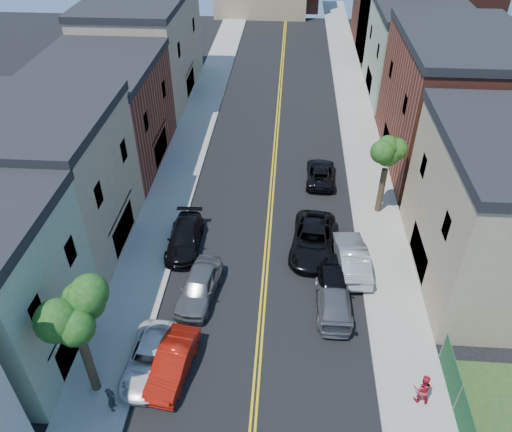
% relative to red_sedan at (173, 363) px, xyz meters
% --- Properties ---
extents(sidewalk_left, '(3.20, 100.00, 0.15)m').
position_rel_red_sedan_xyz_m(sidewalk_left, '(-3.63, 24.74, -0.68)').
color(sidewalk_left, gray).
rests_on(sidewalk_left, ground).
extents(sidewalk_right, '(3.20, 100.00, 0.15)m').
position_rel_red_sedan_xyz_m(sidewalk_right, '(12.17, 24.74, -0.68)').
color(sidewalk_right, gray).
rests_on(sidewalk_right, ground).
extents(curb_left, '(0.30, 100.00, 0.15)m').
position_rel_red_sedan_xyz_m(curb_left, '(-1.88, 24.74, -0.68)').
color(curb_left, gray).
rests_on(curb_left, ground).
extents(curb_right, '(0.30, 100.00, 0.15)m').
position_rel_red_sedan_xyz_m(curb_right, '(10.42, 24.74, -0.68)').
color(curb_right, gray).
rests_on(curb_right, ground).
extents(bldg_left_tan_near, '(9.00, 10.00, 9.00)m').
position_rel_red_sedan_xyz_m(bldg_left_tan_near, '(-9.73, 9.74, 3.75)').
color(bldg_left_tan_near, '#998466').
rests_on(bldg_left_tan_near, ground).
extents(bldg_left_brick, '(9.00, 12.00, 8.00)m').
position_rel_red_sedan_xyz_m(bldg_left_brick, '(-9.73, 20.74, 3.25)').
color(bldg_left_brick, brown).
rests_on(bldg_left_brick, ground).
extents(bldg_left_tan_far, '(9.00, 16.00, 9.50)m').
position_rel_red_sedan_xyz_m(bldg_left_tan_far, '(-9.73, 34.74, 4.00)').
color(bldg_left_tan_far, '#998466').
rests_on(bldg_left_tan_far, ground).
extents(bldg_right_tan, '(9.00, 12.00, 9.00)m').
position_rel_red_sedan_xyz_m(bldg_right_tan, '(18.27, 8.74, 3.75)').
color(bldg_right_tan, '#998466').
rests_on(bldg_right_tan, ground).
extents(bldg_right_brick, '(9.00, 14.00, 10.00)m').
position_rel_red_sedan_xyz_m(bldg_right_brick, '(18.27, 22.74, 4.25)').
color(bldg_right_brick, brown).
rests_on(bldg_right_brick, ground).
extents(bldg_right_palegrn, '(9.00, 12.00, 8.50)m').
position_rel_red_sedan_xyz_m(bldg_right_palegrn, '(18.27, 36.74, 3.50)').
color(bldg_right_palegrn, gray).
rests_on(bldg_right_palegrn, ground).
extents(tree_left_mid, '(5.20, 5.20, 9.29)m').
position_rel_red_sedan_xyz_m(tree_left_mid, '(-3.61, -1.25, 5.83)').
color(tree_left_mid, '#332719').
rests_on(tree_left_mid, sidewalk_left).
extents(tree_right_far, '(4.40, 4.40, 8.03)m').
position_rel_red_sedan_xyz_m(tree_right_far, '(12.19, 14.74, 5.00)').
color(tree_right_far, '#332719').
rests_on(tree_right_far, sidewalk_right).
extents(red_sedan, '(2.21, 4.75, 1.51)m').
position_rel_red_sedan_xyz_m(red_sedan, '(0.00, 0.00, 0.00)').
color(red_sedan, '#AF170B').
rests_on(red_sedan, ground).
extents(white_pickup, '(2.40, 4.97, 1.36)m').
position_rel_red_sedan_xyz_m(white_pickup, '(-1.23, 0.17, -0.07)').
color(white_pickup, silver).
rests_on(white_pickup, ground).
extents(grey_car_left, '(2.61, 5.14, 1.68)m').
position_rel_red_sedan_xyz_m(grey_car_left, '(0.47, 5.34, 0.09)').
color(grey_car_left, '#505157').
rests_on(grey_car_left, ground).
extents(black_car_left, '(2.23, 5.22, 1.50)m').
position_rel_red_sedan_xyz_m(black_car_left, '(-1.23, 9.83, -0.00)').
color(black_car_left, black).
rests_on(black_car_left, ground).
extents(grey_car_right, '(2.04, 4.99, 1.45)m').
position_rel_red_sedan_xyz_m(grey_car_right, '(8.38, 4.95, -0.03)').
color(grey_car_right, '#53545A').
rests_on(grey_car_right, ground).
extents(black_car_right, '(2.05, 4.78, 1.61)m').
position_rel_red_sedan_xyz_m(black_car_right, '(8.35, 6.69, 0.05)').
color(black_car_right, black).
rests_on(black_car_right, ground).
extents(silver_car_right, '(2.22, 5.34, 1.72)m').
position_rel_red_sedan_xyz_m(silver_car_right, '(9.68, 8.53, 0.11)').
color(silver_car_right, '#A6A9AE').
rests_on(silver_car_right, ground).
extents(dark_car_right_far, '(2.36, 4.82, 1.32)m').
position_rel_red_sedan_xyz_m(dark_car_right_far, '(8.07, 18.72, -0.09)').
color(dark_car_right_far, black).
rests_on(dark_car_right_far, ground).
extents(black_suv_lane, '(3.36, 6.21, 1.65)m').
position_rel_red_sedan_xyz_m(black_suv_lane, '(7.27, 10.13, 0.07)').
color(black_suv_lane, black).
rests_on(black_suv_lane, ground).
extents(pedestrian_left, '(0.40, 0.58, 1.53)m').
position_rel_red_sedan_xyz_m(pedestrian_left, '(-2.43, -2.32, 0.16)').
color(pedestrian_left, '#23242B').
rests_on(pedestrian_left, sidewalk_left).
extents(pedestrian_right, '(0.98, 0.82, 1.80)m').
position_rel_red_sedan_xyz_m(pedestrian_right, '(12.23, -0.82, 0.30)').
color(pedestrian_right, '#B61C2E').
rests_on(pedestrian_right, sidewalk_right).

